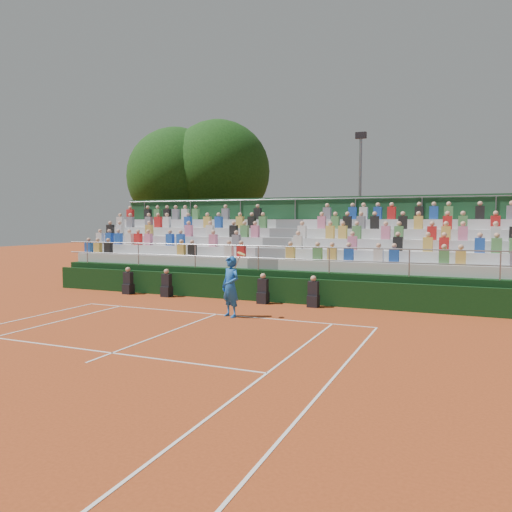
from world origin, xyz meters
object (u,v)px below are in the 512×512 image
at_px(tree_west, 176,177).
at_px(tennis_player, 231,287).
at_px(tree_east, 219,172).
at_px(floodlight_mast, 360,194).

bearing_deg(tree_west, tennis_player, -51.77).
xyz_separation_m(tennis_player, tree_east, (-7.73, 14.05, 5.33)).
xyz_separation_m(tree_east, floodlight_mast, (9.35, -0.77, -1.60)).
bearing_deg(tree_east, tennis_player, -61.18).
bearing_deg(floodlight_mast, tree_east, 175.28).
relative_size(tennis_player, tree_east, 0.23).
distance_m(tree_west, tree_east, 2.81).
relative_size(tree_east, floodlight_mast, 1.19).
distance_m(tennis_player, tree_east, 16.90).
height_order(tennis_player, tree_west, tree_west).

